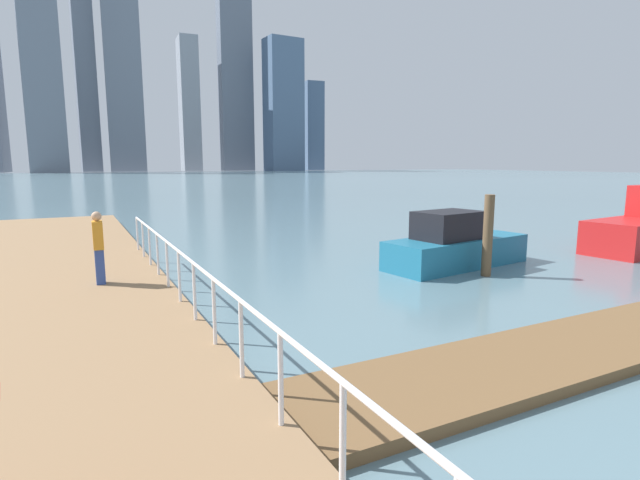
{
  "coord_description": "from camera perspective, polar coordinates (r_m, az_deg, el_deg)",
  "views": [
    {
      "loc": [
        -5.02,
        1.67,
        3.22
      ],
      "look_at": [
        -0.68,
        10.15,
        1.7
      ],
      "focal_mm": 27.49,
      "sensor_mm": 36.0,
      "label": 1
    }
  ],
  "objects": [
    {
      "name": "pedestrian_0",
      "position": [
        12.44,
        -24.37,
        -0.71
      ],
      "size": [
        0.23,
        0.36,
        1.7
      ],
      "color": "#334C99",
      "rests_on": "boardwalk"
    },
    {
      "name": "skyline_tower_2",
      "position": [
        185.17,
        -25.81,
        19.29
      ],
      "size": [
        6.43,
        7.16,
        77.57
      ],
      "primitive_type": "cube",
      "rotation": [
        0.0,
        0.0,
        0.05
      ],
      "color": "slate",
      "rests_on": "ground_plane"
    },
    {
      "name": "floating_dock",
      "position": [
        10.23,
        30.36,
        -10.03
      ],
      "size": [
        13.59,
        2.0,
        0.18
      ],
      "primitive_type": "cube",
      "color": "brown",
      "rests_on": "ground_plane"
    },
    {
      "name": "skyline_tower_6",
      "position": [
        181.03,
        -4.26,
        15.29
      ],
      "size": [
        12.9,
        9.39,
        45.71
      ],
      "primitive_type": "cube",
      "rotation": [
        0.0,
        0.0,
        0.06
      ],
      "color": "slate",
      "rests_on": "ground_plane"
    },
    {
      "name": "skyline_tower_5",
      "position": [
        189.04,
        -9.81,
        17.93
      ],
      "size": [
        11.75,
        6.38,
        65.4
      ],
      "primitive_type": "cube",
      "rotation": [
        0.0,
        0.0,
        -0.03
      ],
      "color": "slate",
      "rests_on": "ground_plane"
    },
    {
      "name": "dock_piling_0",
      "position": [
        14.63,
        18.95,
        0.49
      ],
      "size": [
        0.28,
        0.28,
        2.32
      ],
      "primitive_type": "cylinder",
      "color": "brown",
      "rests_on": "ground_plane"
    },
    {
      "name": "boardwalk_railing",
      "position": [
        6.53,
        -9.2,
        -8.98
      ],
      "size": [
        0.06,
        21.45,
        1.08
      ],
      "color": "white",
      "rests_on": "boardwalk"
    },
    {
      "name": "ground_plane",
      "position": [
        19.28,
        -11.63,
        -0.72
      ],
      "size": [
        300.0,
        300.0,
        0.0
      ],
      "primitive_type": "plane",
      "color": "slate"
    },
    {
      "name": "moored_boat_1",
      "position": [
        15.75,
        15.41,
        -0.64
      ],
      "size": [
        5.14,
        2.37,
        1.74
      ],
      "color": "#1E6B8C",
      "rests_on": "ground_plane"
    },
    {
      "name": "skyline_tower_3",
      "position": [
        179.73,
        -21.92,
        17.51
      ],
      "size": [
        11.5,
        6.88,
        63.05
      ],
      "primitive_type": "cube",
      "rotation": [
        0.0,
        0.0,
        -0.06
      ],
      "color": "slate",
      "rests_on": "ground_plane"
    },
    {
      "name": "skyline_tower_7",
      "position": [
        198.97,
        -0.87,
        13.06
      ],
      "size": [
        7.73,
        8.71,
        34.05
      ],
      "primitive_type": "cube",
      "rotation": [
        0.0,
        0.0,
        -0.09
      ],
      "color": "slate",
      "rests_on": "ground_plane"
    },
    {
      "name": "skyline_tower_4",
      "position": [
        186.56,
        -14.99,
        14.91
      ],
      "size": [
        6.94,
        10.65,
        46.23
      ],
      "primitive_type": "cube",
      "rotation": [
        0.0,
        0.0,
        -0.06
      ],
      "color": "#8C939E",
      "rests_on": "ground_plane"
    },
    {
      "name": "skyline_tower_1",
      "position": [
        170.25,
        -29.73,
        17.31
      ],
      "size": [
        10.81,
        7.39,
        61.93
      ],
      "primitive_type": "cube",
      "rotation": [
        0.0,
        0.0,
        0.08
      ],
      "color": "slate",
      "rests_on": "ground_plane"
    }
  ]
}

